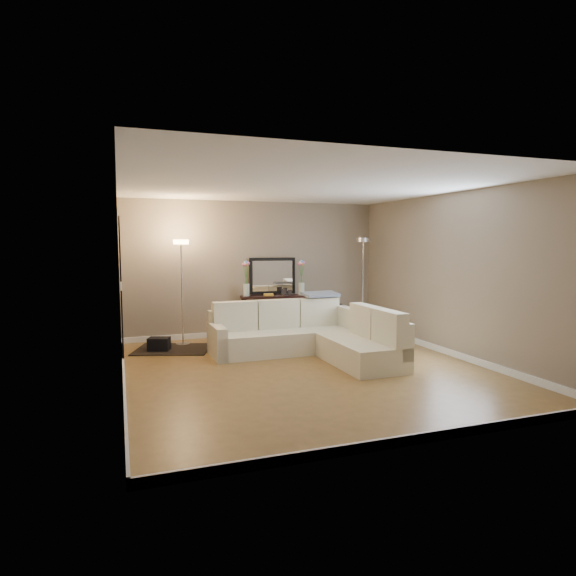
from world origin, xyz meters
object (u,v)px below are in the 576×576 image
object	(u,v)px
floor_lamp_lit	(182,271)
floor_lamp_unlit	(363,266)
sectional_sofa	(311,336)
console_table	(270,313)

from	to	relation	value
floor_lamp_lit	floor_lamp_unlit	bearing A→B (deg)	0.50
sectional_sofa	floor_lamp_unlit	size ratio (longest dim) A/B	1.29
sectional_sofa	floor_lamp_unlit	distance (m)	2.51
floor_lamp_lit	floor_lamp_unlit	xyz separation A→B (m)	(3.58, 0.03, 0.03)
sectional_sofa	floor_lamp_lit	bearing A→B (deg)	141.64
console_table	floor_lamp_lit	size ratio (longest dim) A/B	0.71
sectional_sofa	floor_lamp_unlit	bearing A→B (deg)	40.68
console_table	floor_lamp_lit	distance (m)	1.93
console_table	floor_lamp_unlit	xyz separation A→B (m)	(1.87, -0.24, 0.90)
console_table	floor_lamp_lit	xyz separation A→B (m)	(-1.70, -0.27, 0.87)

